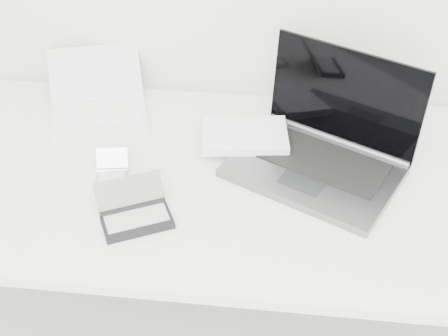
# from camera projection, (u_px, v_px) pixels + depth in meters

# --- Properties ---
(desk) EXTENTS (1.60, 0.80, 0.73)m
(desk) POSITION_uv_depth(u_px,v_px,m) (237.00, 190.00, 1.66)
(desk) COLOR white
(desk) RESTS_ON ground
(laptop_large) EXTENTS (0.59, 0.48, 0.29)m
(laptop_large) POSITION_uv_depth(u_px,v_px,m) (309.00, 147.00, 1.65)
(laptop_large) COLOR slate
(laptop_large) RESTS_ON desk
(netbook_open_white) EXTENTS (0.36, 0.40, 0.13)m
(netbook_open_white) POSITION_uv_depth(u_px,v_px,m) (98.00, 104.00, 1.85)
(netbook_open_white) COLOR white
(netbook_open_white) RESTS_ON desk
(pda_silver) EXTENTS (0.10, 0.11, 0.06)m
(pda_silver) POSITION_uv_depth(u_px,v_px,m) (112.00, 174.00, 1.62)
(pda_silver) COLOR silver
(pda_silver) RESTS_ON desk
(palmtop_charcoal) EXTENTS (0.21, 0.19, 0.08)m
(palmtop_charcoal) POSITION_uv_depth(u_px,v_px,m) (135.00, 214.00, 1.50)
(palmtop_charcoal) COLOR black
(palmtop_charcoal) RESTS_ON desk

